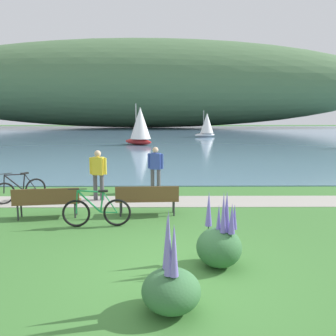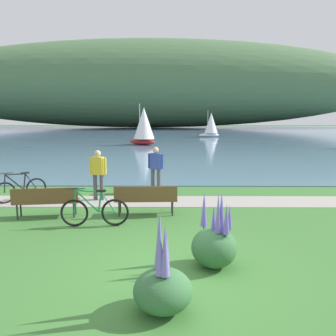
{
  "view_description": "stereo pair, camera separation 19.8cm",
  "coord_description": "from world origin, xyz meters",
  "px_view_note": "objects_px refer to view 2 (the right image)",
  "views": [
    {
      "loc": [
        -0.25,
        -5.94,
        2.85
      ],
      "look_at": [
        -0.16,
        6.08,
        1.0
      ],
      "focal_mm": 36.33,
      "sensor_mm": 36.0,
      "label": 1
    },
    {
      "loc": [
        -0.05,
        -5.94,
        2.85
      ],
      "look_at": [
        -0.16,
        6.08,
        1.0
      ],
      "focal_mm": 36.33,
      "sensor_mm": 36.0,
      "label": 2
    }
  ],
  "objects_px": {
    "bicycle_beside_path": "(21,189)",
    "sailboat_toward_hillside": "(144,126)",
    "park_bench_further_along": "(46,200)",
    "person_at_shoreline": "(156,166)",
    "sailboat_mid_bay": "(211,125)",
    "person_on_the_grass": "(98,172)",
    "park_bench_near_camera": "(146,198)",
    "bicycle_leaning_near_bench": "(95,211)"
  },
  "relations": [
    {
      "from": "bicycle_leaning_near_bench",
      "to": "person_at_shoreline",
      "type": "xyz_separation_m",
      "value": [
        1.42,
        4.0,
        0.58
      ]
    },
    {
      "from": "bicycle_beside_path",
      "to": "sailboat_mid_bay",
      "type": "relative_size",
      "value": 0.37
    },
    {
      "from": "park_bench_near_camera",
      "to": "bicycle_beside_path",
      "type": "relative_size",
      "value": 1.39
    },
    {
      "from": "bicycle_beside_path",
      "to": "sailboat_toward_hillside",
      "type": "relative_size",
      "value": 0.33
    },
    {
      "from": "park_bench_further_along",
      "to": "bicycle_beside_path",
      "type": "bearing_deg",
      "value": 129.32
    },
    {
      "from": "park_bench_further_along",
      "to": "person_at_shoreline",
      "type": "relative_size",
      "value": 1.08
    },
    {
      "from": "park_bench_near_camera",
      "to": "park_bench_further_along",
      "type": "relative_size",
      "value": 0.98
    },
    {
      "from": "sailboat_mid_bay",
      "to": "sailboat_toward_hillside",
      "type": "relative_size",
      "value": 0.88
    },
    {
      "from": "person_on_the_grass",
      "to": "sailboat_toward_hillside",
      "type": "bearing_deg",
      "value": 90.46
    },
    {
      "from": "sailboat_mid_bay",
      "to": "sailboat_toward_hillside",
      "type": "xyz_separation_m",
      "value": [
        -7.97,
        -12.49,
        0.23
      ]
    },
    {
      "from": "park_bench_further_along",
      "to": "sailboat_toward_hillside",
      "type": "relative_size",
      "value": 0.47
    },
    {
      "from": "park_bench_near_camera",
      "to": "bicycle_leaning_near_bench",
      "type": "height_order",
      "value": "bicycle_leaning_near_bench"
    },
    {
      "from": "park_bench_near_camera",
      "to": "person_on_the_grass",
      "type": "xyz_separation_m",
      "value": [
        -1.75,
        1.8,
        0.46
      ]
    },
    {
      "from": "bicycle_leaning_near_bench",
      "to": "park_bench_near_camera",
      "type": "bearing_deg",
      "value": 38.1
    },
    {
      "from": "bicycle_beside_path",
      "to": "sailboat_toward_hillside",
      "type": "height_order",
      "value": "sailboat_toward_hillside"
    },
    {
      "from": "bicycle_leaning_near_bench",
      "to": "person_on_the_grass",
      "type": "xyz_separation_m",
      "value": [
        -0.48,
        2.79,
        0.58
      ]
    },
    {
      "from": "park_bench_near_camera",
      "to": "bicycle_beside_path",
      "type": "height_order",
      "value": "bicycle_beside_path"
    },
    {
      "from": "park_bench_further_along",
      "to": "sailboat_toward_hillside",
      "type": "height_order",
      "value": "sailboat_toward_hillside"
    },
    {
      "from": "person_at_shoreline",
      "to": "sailboat_mid_bay",
      "type": "relative_size",
      "value": 0.49
    },
    {
      "from": "bicycle_leaning_near_bench",
      "to": "sailboat_toward_hillside",
      "type": "height_order",
      "value": "sailboat_toward_hillside"
    },
    {
      "from": "bicycle_leaning_near_bench",
      "to": "person_on_the_grass",
      "type": "relative_size",
      "value": 1.04
    },
    {
      "from": "bicycle_leaning_near_bench",
      "to": "sailboat_toward_hillside",
      "type": "xyz_separation_m",
      "value": [
        -0.66,
        24.56,
        1.51
      ]
    },
    {
      "from": "bicycle_leaning_near_bench",
      "to": "bicycle_beside_path",
      "type": "distance_m",
      "value": 4.04
    },
    {
      "from": "park_bench_near_camera",
      "to": "park_bench_further_along",
      "type": "distance_m",
      "value": 2.81
    },
    {
      "from": "bicycle_leaning_near_bench",
      "to": "person_at_shoreline",
      "type": "distance_m",
      "value": 4.29
    },
    {
      "from": "person_on_the_grass",
      "to": "sailboat_toward_hillside",
      "type": "distance_m",
      "value": 21.78
    },
    {
      "from": "person_at_shoreline",
      "to": "sailboat_mid_bay",
      "type": "xyz_separation_m",
      "value": [
        5.89,
        33.04,
        0.71
      ]
    },
    {
      "from": "person_at_shoreline",
      "to": "sailboat_toward_hillside",
      "type": "relative_size",
      "value": 0.43
    },
    {
      "from": "park_bench_near_camera",
      "to": "sailboat_mid_bay",
      "type": "bearing_deg",
      "value": 80.49
    },
    {
      "from": "sailboat_mid_bay",
      "to": "sailboat_toward_hillside",
      "type": "bearing_deg",
      "value": -122.53
    },
    {
      "from": "park_bench_further_along",
      "to": "person_on_the_grass",
      "type": "distance_m",
      "value": 2.36
    },
    {
      "from": "sailboat_mid_bay",
      "to": "park_bench_further_along",
      "type": "bearing_deg",
      "value": -103.67
    },
    {
      "from": "person_at_shoreline",
      "to": "park_bench_further_along",
      "type": "bearing_deg",
      "value": -131.94
    },
    {
      "from": "person_on_the_grass",
      "to": "park_bench_near_camera",
      "type": "bearing_deg",
      "value": -45.84
    },
    {
      "from": "bicycle_leaning_near_bench",
      "to": "bicycle_beside_path",
      "type": "bearing_deg",
      "value": 139.62
    },
    {
      "from": "bicycle_beside_path",
      "to": "sailboat_toward_hillside",
      "type": "xyz_separation_m",
      "value": [
        2.42,
        21.93,
        1.51
      ]
    },
    {
      "from": "person_on_the_grass",
      "to": "sailboat_mid_bay",
      "type": "bearing_deg",
      "value": 77.19
    },
    {
      "from": "sailboat_toward_hillside",
      "to": "park_bench_near_camera",
      "type": "bearing_deg",
      "value": -85.33
    },
    {
      "from": "park_bench_near_camera",
      "to": "person_at_shoreline",
      "type": "relative_size",
      "value": 1.06
    },
    {
      "from": "park_bench_near_camera",
      "to": "person_at_shoreline",
      "type": "bearing_deg",
      "value": 87.08
    },
    {
      "from": "person_on_the_grass",
      "to": "sailboat_mid_bay",
      "type": "height_order",
      "value": "sailboat_mid_bay"
    },
    {
      "from": "park_bench_near_camera",
      "to": "bicycle_beside_path",
      "type": "xyz_separation_m",
      "value": [
        -4.34,
        1.63,
        -0.12
      ]
    }
  ]
}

